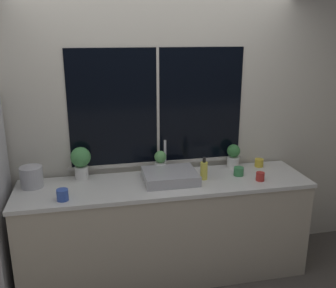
% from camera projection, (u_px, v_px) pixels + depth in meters
% --- Properties ---
extents(wall_back, '(8.00, 0.09, 2.70)m').
position_uv_depth(wall_back, '(157.00, 125.00, 3.53)').
color(wall_back, beige).
rests_on(wall_back, ground_plane).
extents(wall_right, '(0.06, 7.00, 2.70)m').
position_uv_depth(wall_right, '(320.00, 101.00, 4.73)').
color(wall_right, beige).
rests_on(wall_right, ground_plane).
extents(counter, '(2.57, 0.64, 0.92)m').
position_uv_depth(counter, '(166.00, 229.00, 3.43)').
color(counter, '#B2A893').
rests_on(counter, ground_plane).
extents(sink, '(0.47, 0.44, 0.31)m').
position_uv_depth(sink, '(170.00, 176.00, 3.31)').
color(sink, '#ADADB2').
rests_on(sink, counter).
extents(potted_plant_left, '(0.18, 0.18, 0.30)m').
position_uv_depth(potted_plant_left, '(81.00, 160.00, 3.33)').
color(potted_plant_left, white).
rests_on(potted_plant_left, counter).
extents(potted_plant_center, '(0.11, 0.11, 0.21)m').
position_uv_depth(potted_plant_center, '(160.00, 162.00, 3.49)').
color(potted_plant_center, white).
rests_on(potted_plant_center, counter).
extents(potted_plant_right, '(0.13, 0.13, 0.23)m').
position_uv_depth(potted_plant_right, '(233.00, 155.00, 3.63)').
color(potted_plant_right, white).
rests_on(potted_plant_right, counter).
extents(soap_bottle, '(0.07, 0.07, 0.21)m').
position_uv_depth(soap_bottle, '(204.00, 170.00, 3.34)').
color(soap_bottle, '#DBD14C').
rests_on(soap_bottle, counter).
extents(mug_yellow, '(0.08, 0.08, 0.08)m').
position_uv_depth(mug_yellow, '(259.00, 163.00, 3.67)').
color(mug_yellow, gold).
rests_on(mug_yellow, counter).
extents(mug_green, '(0.09, 0.09, 0.08)m').
position_uv_depth(mug_green, '(239.00, 171.00, 3.44)').
color(mug_green, '#38844C').
rests_on(mug_green, counter).
extents(mug_blue, '(0.09, 0.09, 0.09)m').
position_uv_depth(mug_blue, '(63.00, 195.00, 2.93)').
color(mug_blue, '#3351AD').
rests_on(mug_blue, counter).
extents(mug_red, '(0.07, 0.07, 0.08)m').
position_uv_depth(mug_red, '(260.00, 177.00, 3.32)').
color(mug_red, '#B72D28').
rests_on(mug_red, counter).
extents(kettle, '(0.19, 0.19, 0.20)m').
position_uv_depth(kettle, '(31.00, 176.00, 3.17)').
color(kettle, '#B2B2B7').
rests_on(kettle, counter).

